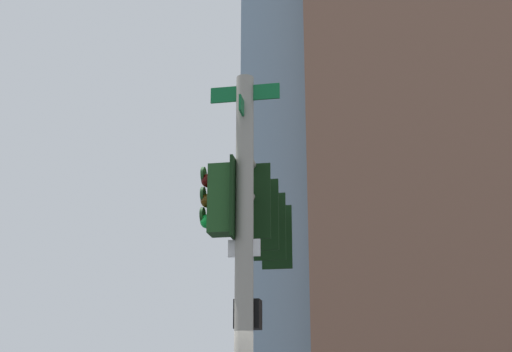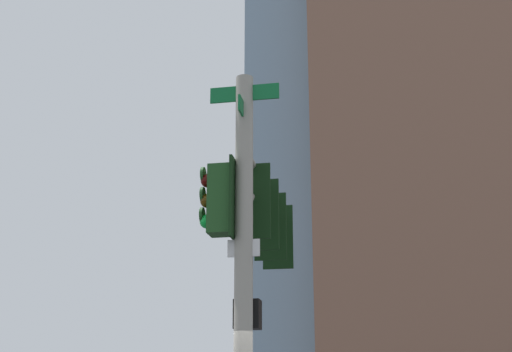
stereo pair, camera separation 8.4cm
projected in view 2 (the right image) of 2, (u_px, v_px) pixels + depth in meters
name	position (u px, v px, depth m)	size (l,w,h in m)	color
signal_pole_assembly	(255.00, 237.00, 11.05)	(1.15, 4.04, 6.19)	#9E998C
building_brick_nearside	(480.00, 15.00, 48.69)	(20.75, 20.42, 53.65)	#845B47
building_brick_midblock	(489.00, 89.00, 55.34)	(22.25, 18.11, 49.85)	brown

